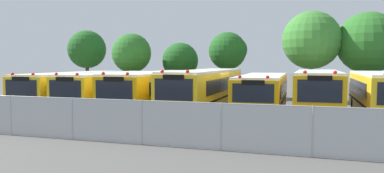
# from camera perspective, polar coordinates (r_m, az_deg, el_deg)

# --- Properties ---
(ground_plane) EXTENTS (160.00, 160.00, 0.00)m
(ground_plane) POSITION_cam_1_polar(r_m,az_deg,el_deg) (23.16, 2.46, -4.00)
(ground_plane) COLOR #514F4C
(school_bus_0) EXTENTS (2.87, 10.68, 2.55)m
(school_bus_0) POSITION_cam_1_polar(r_m,az_deg,el_deg) (27.15, -17.86, -0.17)
(school_bus_0) COLOR yellow
(school_bus_0) RESTS_ON ground_plane
(school_bus_1) EXTENTS (2.79, 10.21, 2.57)m
(school_bus_1) POSITION_cam_1_polar(r_m,az_deg,el_deg) (25.29, -12.20, -0.33)
(school_bus_1) COLOR yellow
(school_bus_1) RESTS_ON ground_plane
(school_bus_2) EXTENTS (2.73, 11.16, 2.65)m
(school_bus_2) POSITION_cam_1_polar(r_m,az_deg,el_deg) (23.90, -5.49, -0.41)
(school_bus_2) COLOR #EAA80C
(school_bus_2) RESTS_ON ground_plane
(school_bus_3) EXTENTS (2.53, 11.49, 2.79)m
(school_bus_3) POSITION_cam_1_polar(r_m,az_deg,el_deg) (22.86, 2.13, -0.41)
(school_bus_3) COLOR yellow
(school_bus_3) RESTS_ON ground_plane
(school_bus_4) EXTENTS (2.60, 9.29, 2.51)m
(school_bus_4) POSITION_cam_1_polar(r_m,az_deg,el_deg) (22.49, 10.92, -0.91)
(school_bus_4) COLOR #EAA80C
(school_bus_4) RESTS_ON ground_plane
(school_bus_5) EXTENTS (2.55, 9.63, 2.77)m
(school_bus_5) POSITION_cam_1_polar(r_m,az_deg,el_deg) (22.46, 18.96, -0.72)
(school_bus_5) COLOR #EAA80C
(school_bus_5) RESTS_ON ground_plane
(school_bus_6) EXTENTS (2.66, 9.40, 2.71)m
(school_bus_6) POSITION_cam_1_polar(r_m,az_deg,el_deg) (22.61, 27.57, -1.00)
(school_bus_6) COLOR yellow
(school_bus_6) RESTS_ON ground_plane
(tree_0) EXTENTS (3.69, 3.69, 6.23)m
(tree_0) POSITION_cam_1_polar(r_m,az_deg,el_deg) (37.07, -15.94, 5.60)
(tree_0) COLOR #4C3823
(tree_0) RESTS_ON ground_plane
(tree_1) EXTENTS (3.53, 3.53, 5.72)m
(tree_1) POSITION_cam_1_polar(r_m,az_deg,el_deg) (33.46, -9.38, 5.29)
(tree_1) COLOR #4C3823
(tree_1) RESTS_ON ground_plane
(tree_2) EXTENTS (3.35, 3.35, 4.95)m
(tree_2) POSITION_cam_1_polar(r_m,az_deg,el_deg) (34.00, -1.93, 4.20)
(tree_2) COLOR #4C3823
(tree_2) RESTS_ON ground_plane
(tree_3) EXTENTS (3.44, 3.34, 5.81)m
(tree_3) POSITION_cam_1_polar(r_m,az_deg,el_deg) (32.80, 5.79, 5.55)
(tree_3) COLOR #4C3823
(tree_3) RESTS_ON ground_plane
(tree_4) EXTENTS (4.57, 4.57, 7.15)m
(tree_4) POSITION_cam_1_polar(r_m,az_deg,el_deg) (30.51, 18.35, 6.85)
(tree_4) COLOR #4C3823
(tree_4) RESTS_ON ground_plane
(tree_5) EXTENTS (4.73, 4.73, 7.00)m
(tree_5) POSITION_cam_1_polar(r_m,az_deg,el_deg) (31.38, 25.82, 6.12)
(tree_5) COLOR #4C3823
(tree_5) RESTS_ON ground_plane
(chainlink_fence) EXTENTS (24.81, 0.07, 1.73)m
(chainlink_fence) POSITION_cam_1_polar(r_m,az_deg,el_deg) (14.14, -7.80, -5.41)
(chainlink_fence) COLOR #9EA0A3
(chainlink_fence) RESTS_ON ground_plane
(traffic_cone) EXTENTS (0.36, 0.36, 0.48)m
(traffic_cone) POSITION_cam_1_polar(r_m,az_deg,el_deg) (20.20, -26.69, -4.89)
(traffic_cone) COLOR #EA5914
(traffic_cone) RESTS_ON ground_plane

